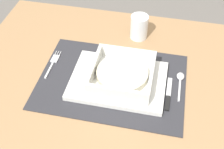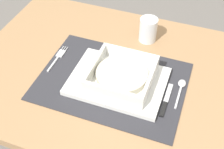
{
  "view_description": "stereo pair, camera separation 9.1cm",
  "coord_description": "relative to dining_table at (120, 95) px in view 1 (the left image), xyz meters",
  "views": [
    {
      "loc": [
        0.11,
        -0.66,
        1.42
      ],
      "look_at": [
        -0.02,
        -0.04,
        0.77
      ],
      "focal_mm": 47.77,
      "sensor_mm": 36.0,
      "label": 1
    },
    {
      "loc": [
        0.2,
        -0.64,
        1.42
      ],
      "look_at": [
        -0.02,
        -0.04,
        0.77
      ],
      "focal_mm": 47.77,
      "sensor_mm": 36.0,
      "label": 2
    }
  ],
  "objects": [
    {
      "name": "placemat",
      "position": [
        -0.02,
        -0.04,
        0.11
      ],
      "size": [
        0.45,
        0.33,
        0.0
      ],
      "primitive_type": "cube",
      "color": "#2D2D33",
      "rests_on": "dining_table"
    },
    {
      "name": "spoon",
      "position": [
        0.19,
        0.01,
        0.12
      ],
      "size": [
        0.02,
        0.12,
        0.01
      ],
      "rotation": [
        0.0,
        0.0,
        -0.04
      ],
      "color": "silver",
      "rests_on": "placemat"
    },
    {
      "name": "porridge_bowl",
      "position": [
        0.01,
        -0.04,
        0.15
      ],
      "size": [
        0.18,
        0.18,
        0.05
      ],
      "color": "white",
      "rests_on": "serving_plate"
    },
    {
      "name": "butter_knife",
      "position": [
        0.16,
        -0.07,
        0.12
      ],
      "size": [
        0.01,
        0.13,
        0.01
      ],
      "rotation": [
        0.0,
        0.0,
        0.05
      ],
      "color": "black",
      "rests_on": "placemat"
    },
    {
      "name": "serving_plate",
      "position": [
        -0.0,
        -0.04,
        0.12
      ],
      "size": [
        0.29,
        0.21,
        0.02
      ],
      "primitive_type": "cube",
      "color": "white",
      "rests_on": "placemat"
    },
    {
      "name": "fork",
      "position": [
        -0.23,
        0.0,
        0.12
      ],
      "size": [
        0.02,
        0.13,
        0.0
      ],
      "rotation": [
        0.0,
        0.0,
        0.01
      ],
      "color": "silver",
      "rests_on": "placemat"
    },
    {
      "name": "dining_table",
      "position": [
        0.0,
        0.0,
        0.0
      ],
      "size": [
        1.01,
        0.68,
        0.74
      ],
      "color": "#A37A51",
      "rests_on": "ground"
    },
    {
      "name": "drinking_glass",
      "position": [
        0.03,
        0.2,
        0.15
      ],
      "size": [
        0.06,
        0.06,
        0.09
      ],
      "color": "white",
      "rests_on": "dining_table"
    }
  ]
}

